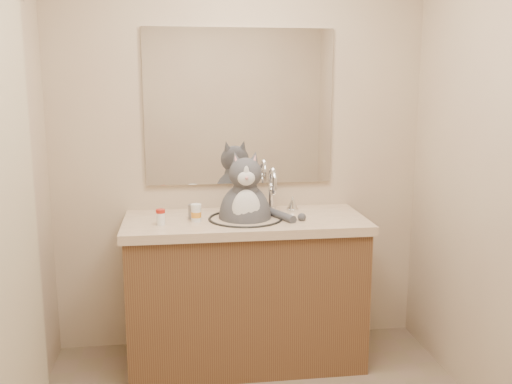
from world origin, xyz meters
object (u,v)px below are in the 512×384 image
pill_bottle_orange (196,213)px  grey_canister (193,212)px  pill_bottle_redcap (161,217)px  cat (245,213)px

pill_bottle_orange → grey_canister: pill_bottle_orange is taller
pill_bottle_orange → grey_canister: (-0.02, 0.07, -0.01)m
pill_bottle_redcap → pill_bottle_orange: (0.19, 0.05, 0.00)m
cat → pill_bottle_orange: (-0.27, -0.04, 0.02)m
pill_bottle_redcap → grey_canister: pill_bottle_redcap is taller
cat → pill_bottle_redcap: size_ratio=7.00×
pill_bottle_orange → grey_canister: bearing=103.4°
pill_bottle_redcap → pill_bottle_orange: size_ratio=0.88×
pill_bottle_redcap → pill_bottle_orange: pill_bottle_orange is taller
cat → grey_canister: (-0.29, 0.03, 0.01)m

